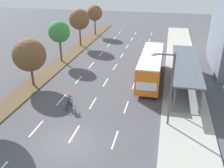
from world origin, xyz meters
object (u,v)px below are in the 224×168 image
(bus_shelter, at_px, (187,72))
(median_tree_fifth, at_px, (95,13))
(median_tree_third, at_px, (59,32))
(streetlight, at_px, (169,85))
(median_tree_fourth, at_px, (79,19))
(bus, at_px, (151,64))
(median_tree_second, at_px, (29,55))
(cyclist, at_px, (69,101))

(bus_shelter, bearing_deg, median_tree_fifth, 128.22)
(median_tree_third, bearing_deg, streetlight, -41.18)
(bus_shelter, xyz_separation_m, median_tree_fourth, (-17.88, 13.71, 2.90))
(bus, xyz_separation_m, median_tree_third, (-13.58, 4.00, 2.43))
(median_tree_fifth, bearing_deg, bus, -58.02)
(median_tree_third, bearing_deg, bus_shelter, -15.66)
(median_tree_second, bearing_deg, bus, 19.29)
(median_tree_third, bearing_deg, median_tree_second, -89.06)
(median_tree_second, bearing_deg, bus_shelter, 11.78)
(bus, relative_size, median_tree_third, 1.90)
(bus_shelter, relative_size, median_tree_fifth, 2.31)
(median_tree_second, distance_m, median_tree_fifth, 26.12)
(cyclist, relative_size, streetlight, 0.28)
(median_tree_second, xyz_separation_m, median_tree_fourth, (-0.16, 17.41, 0.98))
(bus, bearing_deg, median_tree_fourth, 136.95)
(median_tree_second, bearing_deg, median_tree_fourth, 90.54)
(median_tree_second, bearing_deg, streetlight, -18.01)
(median_tree_fourth, relative_size, streetlight, 0.99)
(bus, xyz_separation_m, median_tree_fourth, (-13.60, 12.70, 2.69))
(cyclist, height_order, streetlight, streetlight)
(bus_shelter, distance_m, streetlight, 9.25)
(median_tree_second, bearing_deg, median_tree_third, 90.94)
(bus_shelter, xyz_separation_m, cyclist, (-11.56, -7.84, -1.07))
(bus_shelter, xyz_separation_m, median_tree_fifth, (-17.65, 22.41, 2.69))
(median_tree_second, height_order, streetlight, streetlight)
(bus_shelter, xyz_separation_m, bus, (-4.28, 1.01, 0.20))
(cyclist, relative_size, median_tree_second, 0.33)
(median_tree_fourth, xyz_separation_m, streetlight, (15.77, -22.48, -0.87))
(median_tree_fourth, bearing_deg, bus_shelter, -37.48)
(bus, distance_m, streetlight, 10.18)
(bus_shelter, relative_size, median_tree_third, 2.34)
(streetlight, bearing_deg, median_tree_second, 161.99)
(median_tree_fifth, bearing_deg, cyclist, -78.62)
(median_tree_fifth, relative_size, streetlight, 0.93)
(median_tree_fourth, bearing_deg, bus, -43.05)
(median_tree_fourth, bearing_deg, median_tree_fifth, 88.47)
(cyclist, height_order, median_tree_third, median_tree_third)
(bus_shelter, bearing_deg, bus, 166.77)
(median_tree_second, relative_size, median_tree_fifth, 0.92)
(cyclist, distance_m, median_tree_second, 8.00)
(median_tree_third, distance_m, streetlight, 20.93)
(cyclist, distance_m, median_tree_third, 14.78)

